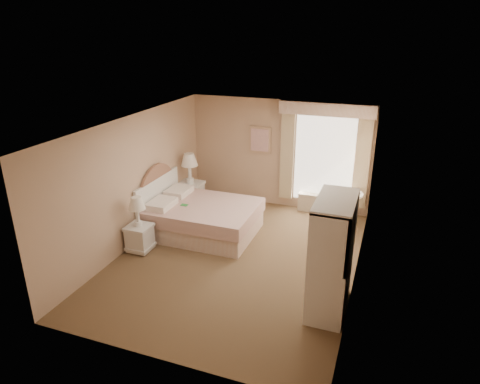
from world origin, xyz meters
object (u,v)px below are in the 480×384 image
at_px(nightstand_near, 139,231).
at_px(nightstand_far, 190,188).
at_px(round_table, 347,203).
at_px(cafe_chair, 342,207).
at_px(bed, 199,216).
at_px(armoire, 331,265).

height_order(nightstand_near, nightstand_far, nightstand_far).
distance_m(round_table, cafe_chair, 0.47).
xyz_separation_m(bed, nightstand_far, (-0.72, 1.09, 0.14)).
bearing_deg(cafe_chair, round_table, 93.91).
height_order(nightstand_near, armoire, armoire).
xyz_separation_m(bed, nightstand_near, (-0.72, -1.09, 0.05)).
height_order(nightstand_near, cafe_chair, nightstand_near).
relative_size(nightstand_near, round_table, 1.61).
bearing_deg(bed, armoire, -29.50).
distance_m(round_table, armoire, 3.25).
relative_size(nightstand_near, cafe_chair, 1.19).
height_order(nightstand_far, armoire, armoire).
xyz_separation_m(nightstand_far, round_table, (3.52, 0.49, -0.05)).
bearing_deg(nightstand_near, armoire, -8.78).
bearing_deg(armoire, cafe_chair, 94.17).
xyz_separation_m(nightstand_near, armoire, (3.65, -0.56, 0.33)).
height_order(bed, round_table, bed).
relative_size(round_table, cafe_chair, 0.74).
bearing_deg(bed, nightstand_far, 123.56).
xyz_separation_m(round_table, armoire, (0.13, -3.23, 0.30)).
bearing_deg(cafe_chair, bed, -145.13).
bearing_deg(round_table, nightstand_far, -172.08).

